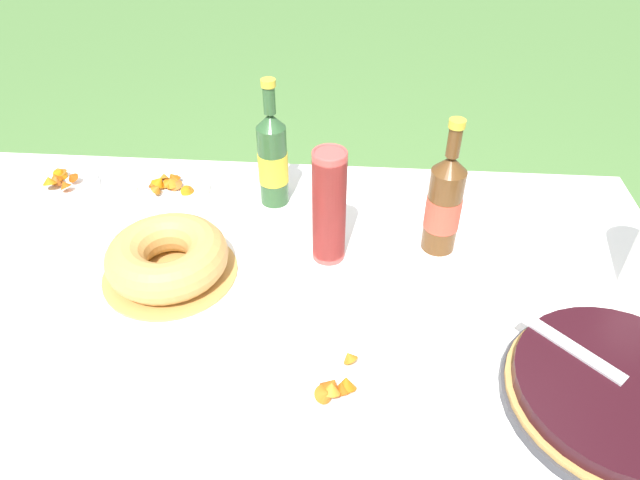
{
  "coord_description": "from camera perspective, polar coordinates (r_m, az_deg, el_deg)",
  "views": [
    {
      "loc": [
        0.17,
        -0.83,
        1.57
      ],
      "look_at": [
        0.09,
        0.13,
        0.8
      ],
      "focal_mm": 32.0,
      "sensor_mm": 36.0,
      "label": 1
    }
  ],
  "objects": [
    {
      "name": "snack_plate_near",
      "position": [
        1.01,
        1.96,
        -14.94
      ],
      "size": [
        0.23,
        0.23,
        0.06
      ],
      "color": "white",
      "rests_on": "tablecloth"
    },
    {
      "name": "garden_table",
      "position": [
        1.23,
        -4.76,
        -8.09
      ],
      "size": [
        1.74,
        1.06,
        0.74
      ],
      "color": "brown",
      "rests_on": "ground_plane"
    },
    {
      "name": "bundt_cake",
      "position": [
        1.25,
        -15.0,
        -1.73
      ],
      "size": [
        0.29,
        0.29,
        0.09
      ],
      "color": "tan",
      "rests_on": "tablecloth"
    },
    {
      "name": "snack_plate_right",
      "position": [
        1.64,
        -24.8,
        4.93
      ],
      "size": [
        0.22,
        0.22,
        0.05
      ],
      "color": "white",
      "rests_on": "tablecloth"
    },
    {
      "name": "cider_bottle_amber",
      "position": [
        1.27,
        12.3,
        3.58
      ],
      "size": [
        0.08,
        0.08,
        0.32
      ],
      "color": "brown",
      "rests_on": "tablecloth"
    },
    {
      "name": "berry_tart",
      "position": [
        1.11,
        27.7,
        -13.46
      ],
      "size": [
        0.38,
        0.38,
        0.06
      ],
      "color": "#38383D",
      "rests_on": "tablecloth"
    },
    {
      "name": "cup_stack",
      "position": [
        1.2,
        0.92,
        3.27
      ],
      "size": [
        0.07,
        0.07,
        0.27
      ],
      "color": "#E04C47",
      "rests_on": "tablecloth"
    },
    {
      "name": "snack_plate_left",
      "position": [
        1.53,
        -14.65,
        5.08
      ],
      "size": [
        0.2,
        0.2,
        0.06
      ],
      "color": "white",
      "rests_on": "tablecloth"
    },
    {
      "name": "tablecloth",
      "position": [
        1.19,
        -4.89,
        -6.37
      ],
      "size": [
        1.75,
        1.07,
        0.1
      ],
      "color": "white",
      "rests_on": "garden_table"
    },
    {
      "name": "cider_bottle_green",
      "position": [
        1.39,
        -4.75,
        8.09
      ],
      "size": [
        0.07,
        0.07,
        0.32
      ],
      "color": "#2D562D",
      "rests_on": "tablecloth"
    }
  ]
}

